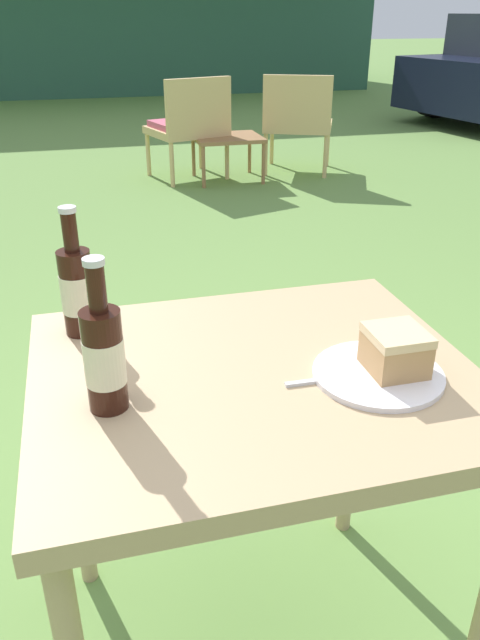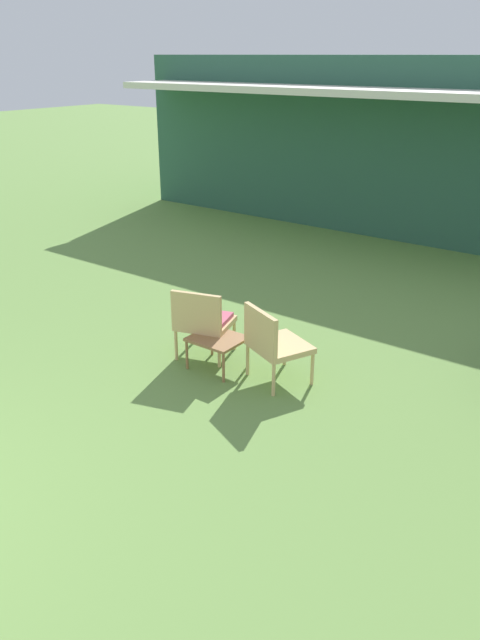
{
  "view_description": "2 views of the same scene",
  "coord_description": "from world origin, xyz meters",
  "px_view_note": "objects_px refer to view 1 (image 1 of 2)",
  "views": [
    {
      "loc": [
        -0.26,
        -0.9,
        1.3
      ],
      "look_at": [
        0.0,
        0.1,
        0.78
      ],
      "focal_mm": 35.0,
      "sensor_mm": 36.0,
      "label": 1
    },
    {
      "loc": [
        4.77,
        -0.46,
        3.14
      ],
      "look_at": [
        1.64,
        3.74,
        0.9
      ],
      "focal_mm": 35.0,
      "sensor_mm": 36.0,
      "label": 2
    }
  ],
  "objects_px": {
    "cake_on_plate": "(388,360)",
    "cola_bottle_near": "(77,289)",
    "wicker_chair_cushioned": "(189,123)",
    "wicker_chair_plain": "(298,119)",
    "cola_bottle_far": "(104,356)",
    "garden_side_table": "(227,141)",
    "patio_table": "(254,410)"
  },
  "relations": [
    {
      "from": "wicker_chair_cushioned",
      "to": "patio_table",
      "type": "bearing_deg",
      "value": 64.32
    },
    {
      "from": "patio_table",
      "to": "cola_bottle_far",
      "type": "height_order",
      "value": "cola_bottle_far"
    },
    {
      "from": "wicker_chair_plain",
      "to": "patio_table",
      "type": "height_order",
      "value": "wicker_chair_plain"
    },
    {
      "from": "cake_on_plate",
      "to": "wicker_chair_cushioned",
      "type": "bearing_deg",
      "value": 84.04
    },
    {
      "from": "wicker_chair_cushioned",
      "to": "wicker_chair_plain",
      "type": "height_order",
      "value": "same"
    },
    {
      "from": "cake_on_plate",
      "to": "garden_side_table",
      "type": "bearing_deg",
      "value": 80.05
    },
    {
      "from": "patio_table",
      "to": "cake_on_plate",
      "type": "relative_size",
      "value": 3.44
    },
    {
      "from": "wicker_chair_cushioned",
      "to": "garden_side_table",
      "type": "distance_m",
      "value": 0.34
    },
    {
      "from": "wicker_chair_cushioned",
      "to": "cake_on_plate",
      "type": "xyz_separation_m",
      "value": [
        -0.46,
        -4.42,
        0.3
      ]
    },
    {
      "from": "garden_side_table",
      "to": "cake_on_plate",
      "type": "height_order",
      "value": "cake_on_plate"
    },
    {
      "from": "cake_on_plate",
      "to": "cola_bottle_far",
      "type": "height_order",
      "value": "cola_bottle_far"
    },
    {
      "from": "garden_side_table",
      "to": "cola_bottle_near",
      "type": "xyz_separation_m",
      "value": [
        -1.26,
        -4.0,
        0.5
      ]
    },
    {
      "from": "wicker_chair_plain",
      "to": "cola_bottle_near",
      "type": "xyz_separation_m",
      "value": [
        -1.9,
        -4.1,
        0.36
      ]
    },
    {
      "from": "cake_on_plate",
      "to": "cola_bottle_near",
      "type": "relative_size",
      "value": 0.89
    },
    {
      "from": "wicker_chair_cushioned",
      "to": "wicker_chair_plain",
      "type": "bearing_deg",
      "value": 162.06
    },
    {
      "from": "garden_side_table",
      "to": "wicker_chair_plain",
      "type": "bearing_deg",
      "value": 8.69
    },
    {
      "from": "garden_side_table",
      "to": "cola_bottle_far",
      "type": "relative_size",
      "value": 2.18
    },
    {
      "from": "wicker_chair_plain",
      "to": "cola_bottle_far",
      "type": "relative_size",
      "value": 3.27
    },
    {
      "from": "cola_bottle_far",
      "to": "garden_side_table",
      "type": "bearing_deg",
      "value": 74.02
    },
    {
      "from": "cola_bottle_near",
      "to": "garden_side_table",
      "type": "bearing_deg",
      "value": 72.56
    },
    {
      "from": "wicker_chair_cushioned",
      "to": "garden_side_table",
      "type": "bearing_deg",
      "value": 141.35
    },
    {
      "from": "wicker_chair_cushioned",
      "to": "wicker_chair_plain",
      "type": "relative_size",
      "value": 1.0
    },
    {
      "from": "cake_on_plate",
      "to": "cola_bottle_far",
      "type": "xyz_separation_m",
      "value": [
        -0.47,
        0.02,
        0.06
      ]
    },
    {
      "from": "cola_bottle_far",
      "to": "cake_on_plate",
      "type": "bearing_deg",
      "value": -3.01
    },
    {
      "from": "garden_side_table",
      "to": "cola_bottle_far",
      "type": "xyz_separation_m",
      "value": [
        -1.22,
        -4.28,
        0.5
      ]
    },
    {
      "from": "patio_table",
      "to": "cola_bottle_near",
      "type": "relative_size",
      "value": 3.06
    },
    {
      "from": "cola_bottle_near",
      "to": "cake_on_plate",
      "type": "bearing_deg",
      "value": -30.67
    },
    {
      "from": "wicker_chair_plain",
      "to": "patio_table",
      "type": "relative_size",
      "value": 1.07
    },
    {
      "from": "wicker_chair_plain",
      "to": "garden_side_table",
      "type": "bearing_deg",
      "value": 32.62
    },
    {
      "from": "wicker_chair_cushioned",
      "to": "garden_side_table",
      "type": "xyz_separation_m",
      "value": [
        0.29,
        -0.12,
        -0.13
      ]
    },
    {
      "from": "wicker_chair_cushioned",
      "to": "patio_table",
      "type": "relative_size",
      "value": 1.07
    },
    {
      "from": "wicker_chair_cushioned",
      "to": "patio_table",
      "type": "xyz_separation_m",
      "value": [
        -0.68,
        -4.34,
        0.19
      ]
    }
  ]
}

